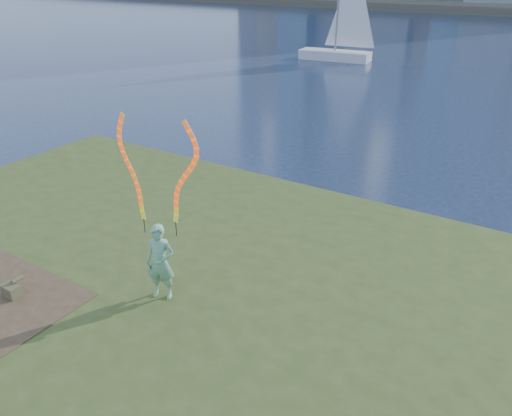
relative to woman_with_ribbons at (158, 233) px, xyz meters
The scene contains 5 objects.
ground 2.49m from the woman_with_ribbons, 117.82° to the left, with size 320.00×320.00×0.00m, color #1A2741.
grassy_knoll 2.35m from the woman_with_ribbons, 111.93° to the right, with size 20.00×18.00×0.80m.
woman_with_ribbons is the anchor object (origin of this frame).
canvas_bag 3.27m from the woman_with_ribbons, 146.97° to the right, with size 0.36×0.42×0.35m.
sailboat 32.68m from the woman_with_ribbons, 107.64° to the left, with size 5.80×2.28×8.71m.
Camera 1 is at (6.44, -6.95, 6.76)m, focal length 35.00 mm.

